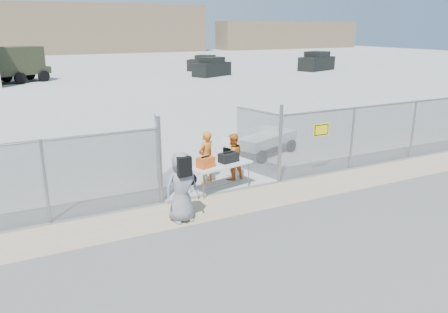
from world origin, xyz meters
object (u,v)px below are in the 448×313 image
security_worker_left (206,157)px  security_worker_right (232,157)px  visitor (182,187)px  utility_trailer (260,143)px  folding_table (220,177)px

security_worker_left → security_worker_right: 0.91m
security_worker_left → visitor: visitor is taller
security_worker_left → security_worker_right: security_worker_left is taller
security_worker_right → security_worker_left: bearing=-11.6°
security_worker_right → utility_trailer: security_worker_right is taller
security_worker_left → security_worker_right: size_ratio=1.10×
security_worker_right → utility_trailer: 3.28m
security_worker_right → folding_table: bearing=34.6°
folding_table → security_worker_right: 1.09m
utility_trailer → visitor: bearing=-161.5°
security_worker_left → utility_trailer: size_ratio=0.46×
folding_table → visitor: visitor is taller
visitor → security_worker_left: bearing=52.2°
security_worker_left → utility_trailer: bearing=-170.4°
visitor → utility_trailer: bearing=40.3°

